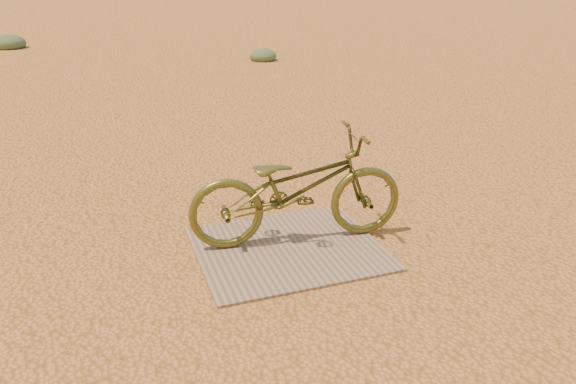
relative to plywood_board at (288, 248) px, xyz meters
name	(u,v)px	position (x,y,z in m)	size (l,w,h in m)	color
ground	(358,245)	(0.54, -0.12, -0.01)	(120.00, 120.00, 0.00)	#BF7E46
plywood_board	(288,248)	(0.00, 0.00, 0.00)	(1.37, 1.18, 0.02)	#87745D
bicycle	(297,188)	(0.11, 0.10, 0.44)	(0.57, 1.65, 0.86)	#54541F
kale_b	(263,60)	(2.35, 8.17, -0.01)	(0.58, 0.58, 0.32)	#4F6948
kale_c	(10,48)	(-2.96, 11.91, -0.01)	(0.76, 0.76, 0.42)	#4F6948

